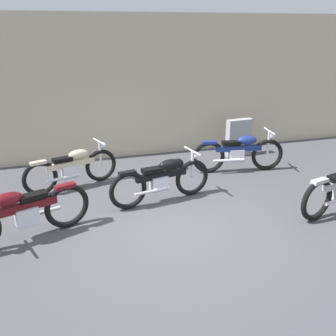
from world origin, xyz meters
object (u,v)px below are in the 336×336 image
Objects in this scene: motorcycle_maroon at (22,214)px; motorcycle_blue at (239,152)px; stone_marker at (239,137)px; helmet at (178,164)px; motorcycle_cream at (72,168)px; motorcycle_black at (162,180)px.

motorcycle_blue is at bearing -179.14° from motorcycle_maroon.
stone_marker is at bearing -171.20° from motorcycle_maroon.
stone_marker is 3.74× the size of helmet.
stone_marker is 1.95m from helmet.
motorcycle_maroon is (-4.65, -1.82, 0.01)m from motorcycle_blue.
motorcycle_cream is at bearing -134.48° from motorcycle_maroon.
motorcycle_black is (-2.16, -1.05, -0.01)m from motorcycle_blue.
motorcycle_cream is (-2.47, -0.42, 0.31)m from helmet.
motorcycle_maroon reaches higher than helmet.
helmet is at bearing 51.29° from motorcycle_black.
stone_marker is at bearing 16.45° from helmet.
motorcycle_blue is 2.40m from motorcycle_black.
motorcycle_black is (1.63, -1.18, 0.01)m from motorcycle_cream.
helmet is at bearing -165.20° from motorcycle_maroon.
stone_marker is 5.94m from motorcycle_maroon.
stone_marker is 1.21m from motorcycle_blue.
motorcycle_blue is 1.03× the size of motorcycle_black.
motorcycle_maroon is at bearing -144.68° from helmet.
motorcycle_cream is 0.91× the size of motorcycle_blue.
motorcycle_maroon is at bearing -150.68° from stone_marker.
motorcycle_blue is (-0.53, -1.09, -0.02)m from stone_marker.
motorcycle_black is at bearing -54.29° from motorcycle_cream.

